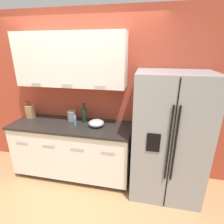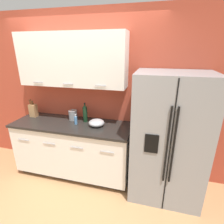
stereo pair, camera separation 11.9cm
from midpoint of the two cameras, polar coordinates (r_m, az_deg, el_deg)
The scene contains 9 objects.
ground_plane at distance 2.70m, azimuth -20.62°, elevation -30.82°, with size 14.00×14.00×0.00m, color #B27F51.
wall_back at distance 2.90m, azimuth -11.75°, elevation 7.64°, with size 10.00×0.39×2.60m.
counter_unit at distance 3.03m, azimuth -13.73°, elevation -11.78°, with size 1.89×0.64×0.93m.
refrigerator at distance 2.54m, azimuth 16.58°, elevation -7.81°, with size 0.95×0.75×1.78m.
knife_block at distance 3.26m, azimuth -26.09°, elevation 0.13°, with size 0.11×0.10×0.31m.
wine_bottle at distance 2.80m, azimuth -10.29°, elevation -0.58°, with size 0.07×0.07×0.31m.
soap_dispenser at distance 2.75m, azimuth -13.30°, elevation -2.83°, with size 0.05×0.05×0.16m.
steel_canister at distance 2.93m, azimuth -14.18°, elevation -1.20°, with size 0.14×0.14×0.18m.
mixing_bowl at distance 2.65m, azimuth -6.44°, elevation -3.63°, with size 0.24×0.24×0.10m.
Camera 1 is at (1.06, -1.38, 2.04)m, focal length 28.00 mm.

